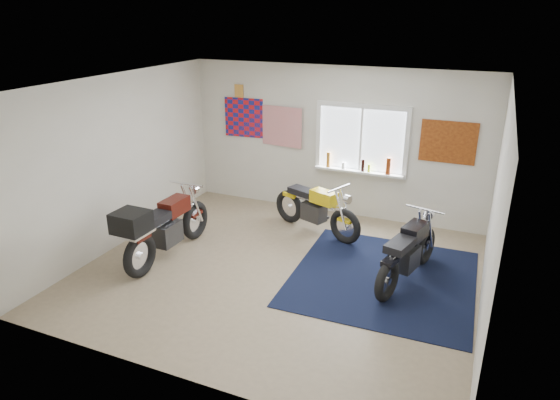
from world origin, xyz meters
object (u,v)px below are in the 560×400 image
at_px(maroon_tourer, 162,228).
at_px(navy_rug, 383,278).
at_px(yellow_triumph, 316,210).
at_px(black_chrome_bike, 408,254).

bearing_deg(maroon_tourer, navy_rug, -75.15).
relative_size(navy_rug, maroon_tourer, 1.27).
relative_size(yellow_triumph, black_chrome_bike, 0.97).
distance_m(black_chrome_bike, maroon_tourer, 3.60).
relative_size(black_chrome_bike, maroon_tourer, 0.89).
distance_m(yellow_triumph, black_chrome_bike, 2.02).
distance_m(yellow_triumph, maroon_tourer, 2.60).
xyz_separation_m(yellow_triumph, maroon_tourer, (-1.78, -1.89, 0.13)).
height_order(black_chrome_bike, maroon_tourer, maroon_tourer).
height_order(navy_rug, black_chrome_bike, black_chrome_bike).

